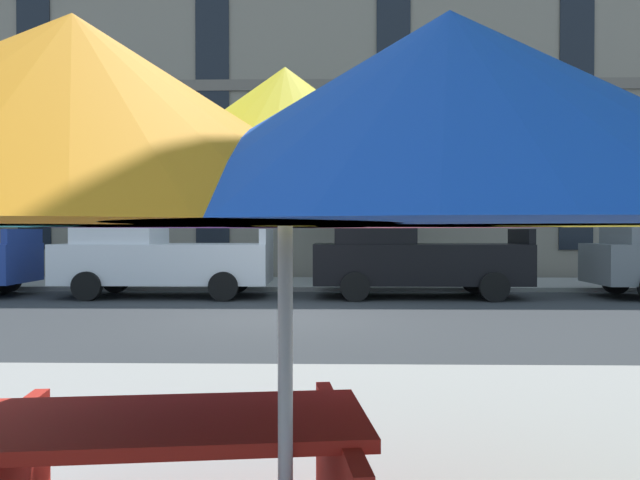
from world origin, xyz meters
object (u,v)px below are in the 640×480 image
Objects in this scene: pickup_white at (156,255)px; picnic_table at (168,479)px; street_tree_middle at (360,170)px; pickup_black at (409,255)px; patio_umbrella at (285,155)px.

pickup_white is 12.88m from picnic_table.
pickup_black is at bearing -71.26° from street_tree_middle.
patio_umbrella reaches higher than pickup_black.
pickup_white is 13.39m from patio_umbrella.
street_tree_middle is 15.81m from picnic_table.
patio_umbrella is at bearing -31.75° from picnic_table.
pickup_black is at bearing 80.93° from patio_umbrella.
picnic_table is at bearing -73.77° from pickup_white.
pickup_white is 1.39× the size of patio_umbrella.
street_tree_middle is at bearing 86.47° from patio_umbrella.
patio_umbrella reaches higher than picnic_table.
picnic_table is (3.60, -12.35, -0.54)m from pickup_white.
patio_umbrella is (-2.03, -12.70, 0.88)m from pickup_black.
pickup_white is 1.05× the size of street_tree_middle.
picnic_table is at bearing 148.25° from patio_umbrella.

